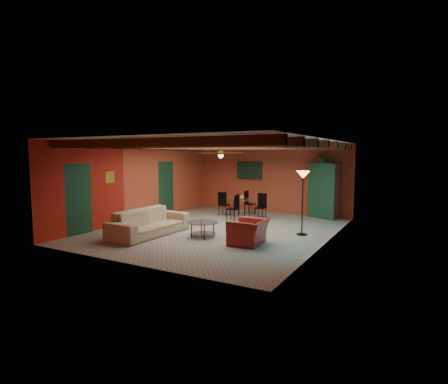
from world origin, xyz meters
The scene contains 11 objects.
room centered at (0.00, 0.11, 2.36)m, with size 6.52×8.01×2.71m.
sofa centered at (-1.42, -1.66, 0.37)m, with size 2.57×1.00×0.75m, color tan.
armchair centered at (1.53, -1.25, 0.32)m, with size 0.99×0.87×0.64m, color maroon.
coffee_table centered at (0.07, -1.16, 0.22)m, with size 0.87×0.87×0.45m, color silver, non-canonical shape.
dining_table centered at (-0.43, 2.33, 0.46)m, with size 1.77×1.77×0.92m, color silver, non-canonical shape.
armoire centered at (2.20, 3.70, 0.98)m, with size 1.11×0.55×1.96m, color maroon.
floor_lamp centered at (2.41, 0.50, 0.93)m, with size 0.37×0.37×1.86m, color black, non-canonical shape.
ceiling_fan centered at (0.00, 0.00, 2.36)m, with size 1.50×1.50×0.44m, color #472614, non-canonical shape.
painting centered at (-0.90, 3.96, 1.65)m, with size 1.05×0.03×0.65m, color black.
potted_plant centered at (2.20, 3.70, 2.21)m, with size 0.47×0.40×0.52m, color #26661E.
vase centered at (-0.43, 2.33, 1.01)m, with size 0.17×0.17×0.18m, color orange.
Camera 1 is at (5.40, -9.49, 2.31)m, focal length 28.76 mm.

